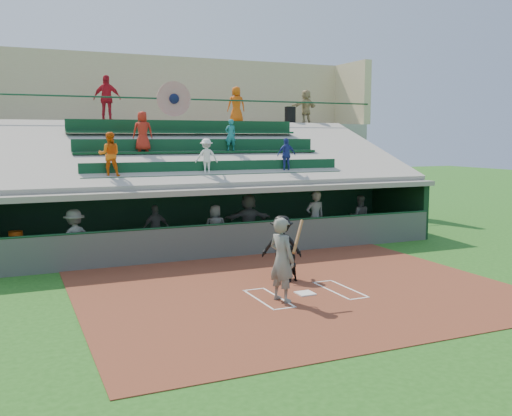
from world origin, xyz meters
name	(u,v)px	position (x,y,z in m)	size (l,w,h in m)	color
ground	(305,295)	(0.00, 0.00, 0.00)	(100.00, 100.00, 0.00)	#205718
dirt_slab	(296,289)	(0.00, 0.50, 0.01)	(11.00, 9.00, 0.02)	brown
home_plate	(305,293)	(0.00, 0.00, 0.04)	(0.43, 0.43, 0.03)	white
batters_box_chalk	(305,294)	(0.00, 0.00, 0.02)	(2.65, 1.85, 0.01)	white
dugout_floor	(216,247)	(0.00, 6.75, 0.02)	(16.00, 3.50, 0.04)	gray
concourse_slab	(166,173)	(0.00, 13.50, 2.30)	(20.00, 3.00, 4.60)	gray
grandstand	(185,178)	(-0.01, 10.51, 2.26)	(20.40, 10.40, 7.80)	#4E534E
batter_at_plate	(282,259)	(-0.81, -0.32, 1.04)	(0.98, 0.86, 2.03)	#5C5F5A
catcher	(289,263)	(0.20, 1.29, 0.52)	(0.49, 0.38, 1.00)	black
home_umpire	(282,246)	(0.25, 1.87, 0.89)	(1.13, 0.65, 1.74)	black
dugout_bench	(198,235)	(-0.22, 8.14, 0.24)	(13.25, 0.40, 0.40)	brown
white_table	(19,256)	(-6.55, 6.03, 0.39)	(0.79, 0.60, 0.70)	silver
water_cooler	(16,238)	(-6.61, 6.04, 0.94)	(0.41, 0.41, 0.41)	#C8490B
dugout_player_a	(75,238)	(-4.99, 5.39, 0.92)	(1.14, 0.65, 1.76)	#555853
dugout_player_b	(156,228)	(-2.17, 6.72, 0.85)	(0.95, 0.39, 1.61)	#535551
dugout_player_c	(216,228)	(-0.25, 6.02, 0.84)	(0.78, 0.51, 1.60)	#5D605A
dugout_player_d	(248,220)	(1.17, 6.47, 0.98)	(1.74, 0.55, 1.88)	#555853
dugout_player_e	(315,218)	(3.48, 5.66, 1.02)	(0.72, 0.47, 1.97)	#60625D
dugout_player_f	(359,217)	(5.80, 6.27, 0.87)	(0.80, 0.63, 1.66)	#565954
trash_bin	(290,115)	(5.85, 12.40, 5.00)	(0.54, 0.54, 0.80)	black
concourse_staff_a	(107,99)	(-2.70, 12.79, 5.59)	(1.16, 0.48, 1.98)	red
concourse_staff_b	(236,105)	(3.08, 12.44, 5.44)	(0.82, 0.53, 1.67)	#D4530C
concourse_staff_c	(306,107)	(6.89, 12.74, 5.44)	(1.56, 0.50, 1.68)	tan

